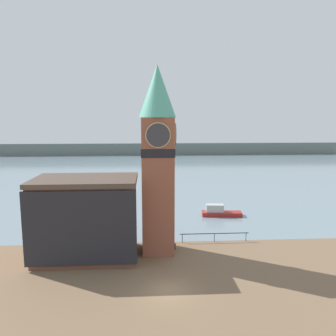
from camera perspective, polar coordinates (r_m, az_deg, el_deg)
ground_plane at (r=30.65m, az=0.09°, el=-20.72°), size 160.00×160.00×0.00m
water at (r=99.54m, az=-2.51°, el=-0.18°), size 160.00×120.00×0.00m
far_shoreline at (r=138.97m, az=-2.82°, el=3.32°), size 180.00×3.00×5.00m
pier_railing at (r=41.44m, az=8.08°, el=-11.38°), size 8.53×0.08×1.09m
clock_tower at (r=35.95m, az=-1.80°, el=2.19°), size 4.02×4.02×20.73m
pier_building at (r=36.88m, az=-14.05°, el=-8.41°), size 11.09×7.04×8.76m
boat_near at (r=52.18m, az=8.92°, el=-7.54°), size 6.28×2.35×1.81m
mooring_bollard_near at (r=38.90m, az=1.15°, el=-13.42°), size 0.30×0.30×0.82m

